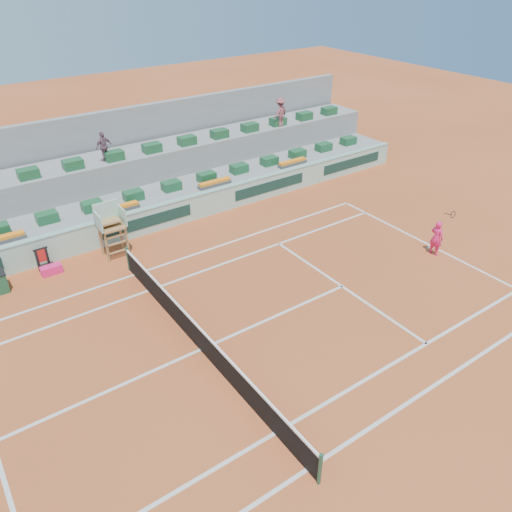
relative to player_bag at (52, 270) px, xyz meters
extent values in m
plane|color=#A54620|center=(2.71, -7.50, -0.19)|extent=(90.00, 90.00, 0.00)
cube|color=gray|center=(2.71, 3.20, 0.41)|extent=(36.00, 4.00, 1.20)
cube|color=gray|center=(2.71, 4.80, 1.11)|extent=(36.00, 2.40, 2.60)
cube|color=gray|center=(2.71, 6.40, 2.01)|extent=(36.00, 0.40, 4.40)
cube|color=#F9206C|center=(0.00, 0.00, 0.00)|extent=(0.84, 0.37, 0.37)
imported|color=#7D5364|center=(4.33, 4.33, 3.14)|extent=(0.91, 0.55, 1.44)
imported|color=#8F474C|center=(14.67, 3.95, 3.23)|extent=(1.19, 0.89, 1.63)
cube|color=silver|center=(14.60, -7.50, -0.18)|extent=(0.12, 10.97, 0.01)
cube|color=silver|center=(2.71, -12.99, -0.18)|extent=(23.77, 0.12, 0.01)
cube|color=silver|center=(2.71, -2.02, -0.18)|extent=(23.77, 0.12, 0.01)
cube|color=silver|center=(2.71, -11.62, -0.18)|extent=(23.77, 0.12, 0.01)
cube|color=silver|center=(2.71, -3.39, -0.18)|extent=(23.77, 0.12, 0.01)
cube|color=silver|center=(9.11, -7.50, -0.18)|extent=(0.12, 8.23, 0.01)
cube|color=silver|center=(2.71, -7.50, -0.18)|extent=(12.80, 0.12, 0.01)
cube|color=silver|center=(14.45, -7.50, -0.18)|extent=(0.30, 0.12, 0.01)
cube|color=black|center=(2.71, -7.50, 0.27)|extent=(0.03, 11.87, 0.92)
cube|color=white|center=(2.71, -7.50, 0.77)|extent=(0.06, 11.87, 0.07)
cylinder|color=#1E472F|center=(2.71, -13.44, 0.36)|extent=(0.10, 0.10, 1.10)
cylinder|color=#1E472F|center=(2.71, -1.57, 0.36)|extent=(0.10, 0.10, 1.10)
cube|color=#A3CDB9|center=(2.71, 1.00, 0.41)|extent=(36.00, 0.30, 1.20)
cube|color=#80AB9B|center=(2.71, 1.00, 1.04)|extent=(36.00, 0.34, 0.06)
cube|color=#13352E|center=(4.71, 0.84, 0.46)|extent=(4.40, 0.02, 0.56)
cube|color=#13352E|center=(11.71, 0.84, 0.46)|extent=(4.40, 0.02, 0.56)
cube|color=#13352E|center=(17.71, 0.84, 0.46)|extent=(4.40, 0.02, 0.56)
cube|color=olive|center=(2.26, -0.45, 0.49)|extent=(0.08, 0.08, 1.35)
cube|color=olive|center=(3.16, -0.45, 0.49)|extent=(0.08, 0.08, 1.35)
cube|color=olive|center=(2.26, 0.25, 0.49)|extent=(0.08, 0.08, 1.35)
cube|color=olive|center=(3.16, 0.25, 0.49)|extent=(0.08, 0.08, 1.35)
cube|color=olive|center=(2.71, -0.10, 1.20)|extent=(1.10, 0.90, 0.08)
cube|color=#A3CDB9|center=(2.71, 0.28, 1.71)|extent=(1.10, 0.08, 1.00)
cube|color=#A3CDB9|center=(2.19, -0.10, 1.56)|extent=(0.06, 0.90, 0.80)
cube|color=#A3CDB9|center=(3.23, -0.10, 1.56)|extent=(0.06, 0.90, 0.80)
cube|color=olive|center=(2.71, 0.00, 1.44)|extent=(0.80, 0.60, 0.08)
cube|color=olive|center=(2.71, -0.45, 0.16)|extent=(0.90, 0.08, 0.06)
cube|color=olive|center=(2.71, -0.45, 0.56)|extent=(0.90, 0.08, 0.06)
cube|color=olive|center=(2.71, -0.45, 0.91)|extent=(0.90, 0.08, 0.06)
cube|color=#1B532C|center=(0.71, 2.30, 1.23)|extent=(0.90, 0.60, 0.44)
cube|color=#1B532C|center=(2.71, 2.30, 1.23)|extent=(0.90, 0.60, 0.44)
cube|color=#1B532C|center=(4.71, 2.30, 1.23)|extent=(0.90, 0.60, 0.44)
cube|color=#1B532C|center=(6.71, 2.30, 1.23)|extent=(0.90, 0.60, 0.44)
cube|color=#1B532C|center=(8.71, 2.30, 1.23)|extent=(0.90, 0.60, 0.44)
cube|color=#1B532C|center=(10.71, 2.30, 1.23)|extent=(0.90, 0.60, 0.44)
cube|color=#1B532C|center=(12.71, 2.30, 1.23)|extent=(0.90, 0.60, 0.44)
cube|color=#1B532C|center=(14.71, 2.30, 1.23)|extent=(0.90, 0.60, 0.44)
cube|color=#1B532C|center=(16.71, 2.30, 1.23)|extent=(0.90, 0.60, 0.44)
cube|color=#1B532C|center=(18.71, 2.30, 1.23)|extent=(0.90, 0.60, 0.44)
cube|color=#1B532C|center=(0.71, 4.20, 2.63)|extent=(0.90, 0.60, 0.44)
cube|color=#1B532C|center=(2.71, 4.20, 2.63)|extent=(0.90, 0.60, 0.44)
cube|color=#1B532C|center=(4.71, 4.20, 2.63)|extent=(0.90, 0.60, 0.44)
cube|color=#1B532C|center=(6.71, 4.20, 2.63)|extent=(0.90, 0.60, 0.44)
cube|color=#1B532C|center=(8.71, 4.20, 2.63)|extent=(0.90, 0.60, 0.44)
cube|color=#1B532C|center=(10.71, 4.20, 2.63)|extent=(0.90, 0.60, 0.44)
cube|color=#1B532C|center=(12.71, 4.20, 2.63)|extent=(0.90, 0.60, 0.44)
cube|color=#1B532C|center=(14.71, 4.20, 2.63)|extent=(0.90, 0.60, 0.44)
cube|color=#1B532C|center=(16.71, 4.20, 2.63)|extent=(0.90, 0.60, 0.44)
cube|color=#1B532C|center=(18.71, 4.20, 2.63)|extent=(0.90, 0.60, 0.44)
cube|color=#4B4B4B|center=(-1.29, 1.50, 1.09)|extent=(1.80, 0.36, 0.16)
cube|color=orange|center=(-1.29, 1.50, 1.23)|extent=(1.70, 0.32, 0.12)
cube|color=#4B4B4B|center=(3.71, 1.50, 1.09)|extent=(1.80, 0.36, 0.16)
cube|color=orange|center=(3.71, 1.50, 1.23)|extent=(1.70, 0.32, 0.12)
cube|color=#4B4B4B|center=(8.71, 1.50, 1.09)|extent=(1.80, 0.36, 0.16)
cube|color=orange|center=(8.71, 1.50, 1.23)|extent=(1.70, 0.32, 0.12)
cube|color=#4B4B4B|center=(13.71, 1.50, 1.09)|extent=(1.80, 0.36, 0.16)
cube|color=orange|center=(13.71, 1.50, 1.23)|extent=(1.70, 0.32, 0.12)
cube|color=black|center=(-0.36, 0.46, 0.31)|extent=(0.09, 0.09, 1.00)
cube|color=black|center=(0.04, 0.46, 0.31)|extent=(0.09, 0.09, 1.00)
cube|color=black|center=(-0.16, 0.46, 0.81)|extent=(0.57, 0.08, 0.06)
cube|color=red|center=(-0.16, 0.44, 0.51)|extent=(0.42, 0.04, 0.56)
imported|color=#F9206C|center=(14.13, -7.94, 0.61)|extent=(0.43, 0.61, 1.60)
cylinder|color=black|center=(14.13, -8.24, 1.86)|extent=(0.03, 0.35, 0.09)
torus|color=black|center=(14.13, -8.46, 1.93)|extent=(0.31, 0.08, 0.31)
camera|label=1|loc=(-2.94, -18.80, 11.10)|focal=35.00mm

